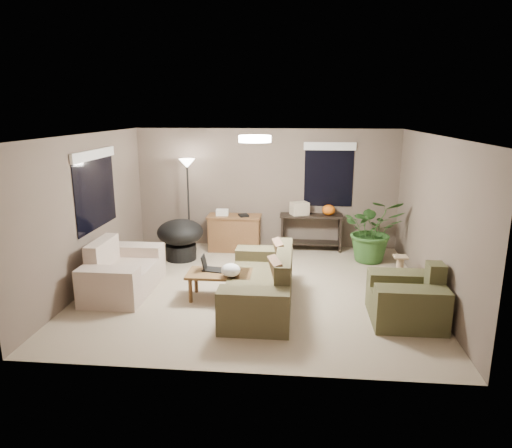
# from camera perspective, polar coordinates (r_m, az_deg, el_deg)

# --- Properties ---
(room_shell) EXTENTS (5.50, 5.50, 5.50)m
(room_shell) POSITION_cam_1_polar(r_m,az_deg,el_deg) (7.24, -0.15, 1.15)
(room_shell) COLOR tan
(room_shell) RESTS_ON ground
(main_sofa) EXTENTS (0.95, 2.20, 0.85)m
(main_sofa) POSITION_cam_1_polar(r_m,az_deg,el_deg) (6.93, 0.81, -7.74)
(main_sofa) COLOR #4B452D
(main_sofa) RESTS_ON ground
(throw_pillows) EXTENTS (0.35, 1.39, 0.47)m
(throw_pillows) POSITION_cam_1_polar(r_m,az_deg,el_deg) (6.79, 2.98, -5.02)
(throw_pillows) COLOR #8C7251
(throw_pillows) RESTS_ON main_sofa
(loveseat) EXTENTS (0.90, 1.60, 0.85)m
(loveseat) POSITION_cam_1_polar(r_m,az_deg,el_deg) (7.73, -16.41, -5.95)
(loveseat) COLOR beige
(loveseat) RESTS_ON ground
(armchair) EXTENTS (0.95, 1.00, 0.85)m
(armchair) POSITION_cam_1_polar(r_m,az_deg,el_deg) (6.76, 18.35, -9.05)
(armchair) COLOR #47462A
(armchair) RESTS_ON ground
(coffee_table) EXTENTS (1.00, 0.55, 0.42)m
(coffee_table) POSITION_cam_1_polar(r_m,az_deg,el_deg) (7.14, -4.58, -6.55)
(coffee_table) COLOR brown
(coffee_table) RESTS_ON ground
(laptop) EXTENTS (0.38, 0.29, 0.24)m
(laptop) POSITION_cam_1_polar(r_m,az_deg,el_deg) (7.22, -5.78, -5.31)
(laptop) COLOR black
(laptop) RESTS_ON coffee_table
(plastic_bag) EXTENTS (0.29, 0.26, 0.20)m
(plastic_bag) POSITION_cam_1_polar(r_m,az_deg,el_deg) (6.92, -3.18, -5.78)
(plastic_bag) COLOR white
(plastic_bag) RESTS_ON coffee_table
(desk) EXTENTS (1.10, 0.50, 0.75)m
(desk) POSITION_cam_1_polar(r_m,az_deg,el_deg) (9.52, -2.71, -1.11)
(desk) COLOR brown
(desk) RESTS_ON ground
(desk_papers) EXTENTS (0.71, 0.30, 0.12)m
(desk_papers) POSITION_cam_1_polar(r_m,az_deg,el_deg) (9.43, -3.69, 1.38)
(desk_papers) COLOR silver
(desk_papers) RESTS_ON desk
(console_table) EXTENTS (1.30, 0.40, 0.75)m
(console_table) POSITION_cam_1_polar(r_m,az_deg,el_deg) (9.62, 6.89, -0.67)
(console_table) COLOR black
(console_table) RESTS_ON ground
(pumpkin) EXTENTS (0.30, 0.30, 0.22)m
(pumpkin) POSITION_cam_1_polar(r_m,az_deg,el_deg) (9.54, 9.06, 1.74)
(pumpkin) COLOR orange
(pumpkin) RESTS_ON console_table
(cardboard_box) EXTENTS (0.42, 0.38, 0.26)m
(cardboard_box) POSITION_cam_1_polar(r_m,az_deg,el_deg) (9.51, 5.46, 1.94)
(cardboard_box) COLOR beige
(cardboard_box) RESTS_ON console_table
(papasan_chair) EXTENTS (1.16, 1.16, 0.80)m
(papasan_chair) POSITION_cam_1_polar(r_m,az_deg,el_deg) (9.05, -9.43, -1.53)
(papasan_chair) COLOR black
(papasan_chair) RESTS_ON ground
(floor_lamp) EXTENTS (0.32, 0.32, 1.91)m
(floor_lamp) POSITION_cam_1_polar(r_m,az_deg,el_deg) (9.41, -8.58, 6.16)
(floor_lamp) COLOR black
(floor_lamp) RESTS_ON ground
(ceiling_fixture) EXTENTS (0.50, 0.50, 0.10)m
(ceiling_fixture) POSITION_cam_1_polar(r_m,az_deg,el_deg) (7.07, -0.15, 10.60)
(ceiling_fixture) COLOR white
(ceiling_fixture) RESTS_ON room_shell
(houseplant) EXTENTS (1.13, 1.25, 0.98)m
(houseplant) POSITION_cam_1_polar(r_m,az_deg,el_deg) (9.09, 14.36, -1.54)
(houseplant) COLOR #2D5923
(houseplant) RESTS_ON ground
(cat_scratching_post) EXTENTS (0.32, 0.32, 0.50)m
(cat_scratching_post) POSITION_cam_1_polar(r_m,az_deg,el_deg) (8.09, 17.49, -5.76)
(cat_scratching_post) COLOR tan
(cat_scratching_post) RESTS_ON ground
(window_left) EXTENTS (0.05, 1.56, 1.33)m
(window_left) POSITION_cam_1_polar(r_m,az_deg,el_deg) (8.15, -19.50, 5.62)
(window_left) COLOR black
(window_left) RESTS_ON room_shell
(window_back) EXTENTS (1.06, 0.05, 1.33)m
(window_back) POSITION_cam_1_polar(r_m,az_deg,el_deg) (9.58, 9.13, 7.42)
(window_back) COLOR black
(window_back) RESTS_ON room_shell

